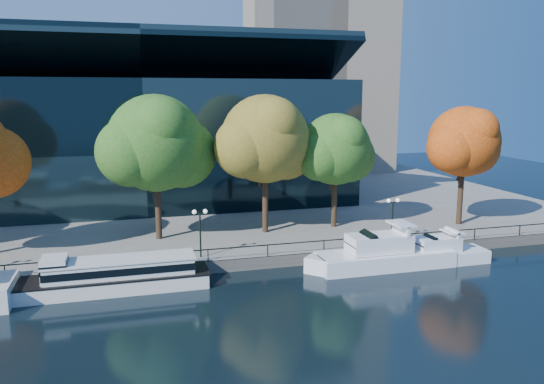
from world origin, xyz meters
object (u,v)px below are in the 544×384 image
object	(u,v)px
tree_2	(158,145)
tree_4	(337,151)
tour_boat	(110,275)
lamp_1	(200,222)
lamp_2	(393,210)
tree_3	(267,141)
cruiser_far	(437,253)
cruiser_near	(379,254)
tree_5	(465,143)

from	to	relation	value
tree_2	tree_4	xyz separation A→B (m)	(17.46, -0.05, -0.98)
tour_boat	lamp_1	world-z (taller)	lamp_1
tour_boat	lamp_2	xyz separation A→B (m)	(24.70, 3.25, 2.77)
tree_2	tree_3	bearing A→B (deg)	-1.44
tree_3	cruiser_far	bearing A→B (deg)	-40.90
cruiser_far	tree_2	bearing A→B (deg)	154.20
lamp_1	lamp_2	size ratio (longest dim) A/B	1.00
cruiser_far	tree_3	bearing A→B (deg)	139.10
tree_3	lamp_1	bearing A→B (deg)	-138.97
lamp_1	lamp_2	bearing A→B (deg)	0.00
cruiser_near	tree_4	bearing A→B (deg)	88.19
cruiser_near	lamp_2	xyz separation A→B (m)	(3.15, 3.81, 2.82)
cruiser_near	lamp_1	bearing A→B (deg)	165.15
cruiser_near	tree_4	xyz separation A→B (m)	(0.33, 10.49, 7.60)
tree_4	lamp_1	world-z (taller)	tree_4
cruiser_near	cruiser_far	size ratio (longest dim) A/B	1.40
cruiser_far	tree_3	world-z (taller)	tree_3
tour_boat	cruiser_far	distance (m)	26.84
lamp_1	tree_5	bearing A→B (deg)	8.67
cruiser_near	cruiser_far	world-z (taller)	cruiser_near
lamp_1	tree_3	bearing A→B (deg)	41.03
tree_5	lamp_1	size ratio (longest dim) A/B	3.02
tree_2	tree_4	size ratio (longest dim) A/B	1.16
tree_5	tree_4	bearing A→B (deg)	169.29
tree_4	tree_5	bearing A→B (deg)	-10.71
cruiser_far	tree_4	distance (m)	14.20
tree_3	lamp_2	xyz separation A→B (m)	(10.08, -6.47, -5.95)
cruiser_far	tree_3	distance (m)	18.48
cruiser_near	tree_3	size ratio (longest dim) A/B	0.97
tour_boat	tree_4	xyz separation A→B (m)	(21.88, 9.93, 7.54)
tree_2	tree_4	bearing A→B (deg)	-0.15
cruiser_near	tree_2	bearing A→B (deg)	148.41
tree_3	tree_2	bearing A→B (deg)	178.56
cruiser_far	lamp_2	distance (m)	5.53
tree_2	tree_5	xyz separation A→B (m)	(30.45, -2.50, -0.33)
tour_boat	tree_3	world-z (taller)	tree_3
tree_5	tree_2	bearing A→B (deg)	175.30
cruiser_far	tree_4	bearing A→B (deg)	114.64
cruiser_near	lamp_2	distance (m)	5.69
cruiser_far	tree_2	world-z (taller)	tree_2
tree_4	lamp_1	bearing A→B (deg)	-155.56
lamp_2	tree_3	bearing A→B (deg)	147.31
tree_2	tree_4	world-z (taller)	tree_2
cruiser_near	tree_2	xyz separation A→B (m)	(-17.13, 10.53, 8.58)
lamp_1	tour_boat	bearing A→B (deg)	-155.69
tree_2	lamp_1	bearing A→B (deg)	-67.63
tree_2	lamp_1	world-z (taller)	tree_2
tree_2	cruiser_far	bearing A→B (deg)	-25.80
cruiser_far	tree_5	size ratio (longest dim) A/B	0.76
cruiser_far	tree_5	xyz separation A→B (m)	(8.04, 8.33, 8.46)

